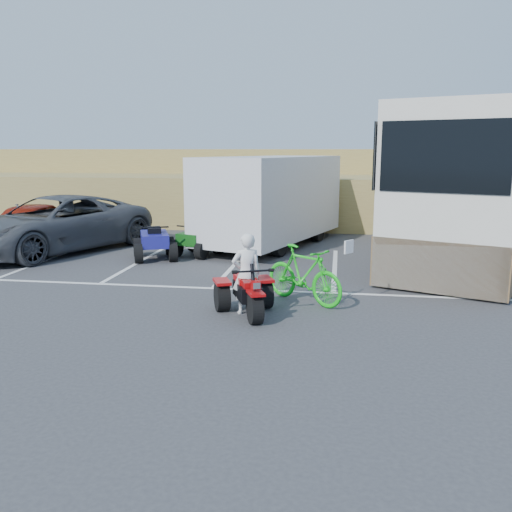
# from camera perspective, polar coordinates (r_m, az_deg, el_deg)

# --- Properties ---
(ground) EXTENTS (100.00, 100.00, 0.00)m
(ground) POSITION_cam_1_polar(r_m,az_deg,el_deg) (10.05, -7.72, -6.80)
(ground) COLOR #373739
(ground) RESTS_ON ground
(parking_stripes) EXTENTS (28.00, 5.16, 0.01)m
(parking_stripes) POSITION_cam_1_polar(r_m,az_deg,el_deg) (13.71, 0.56, -1.82)
(parking_stripes) COLOR white
(parking_stripes) RESTS_ON ground
(grass_embankment) EXTENTS (40.00, 8.50, 3.10)m
(grass_embankment) POSITION_cam_1_polar(r_m,az_deg,el_deg) (24.85, 2.36, 7.30)
(grass_embankment) COLOR olive
(grass_embankment) RESTS_ON ground
(red_trike_atv) EXTENTS (1.62, 1.82, 0.98)m
(red_trike_atv) POSITION_cam_1_polar(r_m,az_deg,el_deg) (10.30, -0.80, -6.26)
(red_trike_atv) COLOR #A7090B
(red_trike_atv) RESTS_ON ground
(rider) EXTENTS (0.67, 0.56, 1.55)m
(rider) POSITION_cam_1_polar(r_m,az_deg,el_deg) (10.23, -1.00, -1.87)
(rider) COLOR white
(rider) RESTS_ON ground
(green_dirt_bike) EXTENTS (1.89, 1.62, 1.18)m
(green_dirt_bike) POSITION_cam_1_polar(r_m,az_deg,el_deg) (11.05, 5.05, -1.94)
(green_dirt_bike) COLOR #14BF19
(green_dirt_bike) RESTS_ON ground
(grey_pickup) EXTENTS (5.06, 6.74, 1.70)m
(grey_pickup) POSITION_cam_1_polar(r_m,az_deg,el_deg) (17.63, -20.44, 3.17)
(grey_pickup) COLOR #42454A
(grey_pickup) RESTS_ON ground
(red_car) EXTENTS (1.76, 4.10, 1.38)m
(red_car) POSITION_cam_1_polar(r_m,az_deg,el_deg) (19.26, -23.03, 3.12)
(red_car) COLOR maroon
(red_car) RESTS_ON ground
(cargo_trailer) EXTENTS (4.33, 6.60, 2.86)m
(cargo_trailer) POSITION_cam_1_polar(r_m,az_deg,el_deg) (17.49, 1.59, 6.12)
(cargo_trailer) COLOR silver
(cargo_trailer) RESTS_ON ground
(rv_motorhome) EXTENTS (6.86, 11.56, 4.07)m
(rv_motorhome) POSITION_cam_1_polar(r_m,az_deg,el_deg) (17.42, 22.69, 5.96)
(rv_motorhome) COLOR silver
(rv_motorhome) RESTS_ON ground
(quad_atv_blue) EXTENTS (1.68, 1.89, 1.02)m
(quad_atv_blue) POSITION_cam_1_polar(r_m,az_deg,el_deg) (15.81, -10.56, -0.29)
(quad_atv_blue) COLOR navy
(quad_atv_blue) RESTS_ON ground
(quad_atv_green) EXTENTS (1.48, 1.72, 0.95)m
(quad_atv_green) POSITION_cam_1_polar(r_m,az_deg,el_deg) (16.17, -6.15, 0.09)
(quad_atv_green) COLOR #125014
(quad_atv_green) RESTS_ON ground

